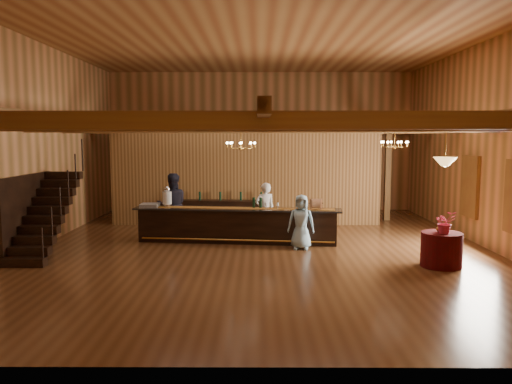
{
  "coord_description": "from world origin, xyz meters",
  "views": [
    {
      "loc": [
        -0.07,
        -13.12,
        2.95
      ],
      "look_at": [
        -0.14,
        0.76,
        1.41
      ],
      "focal_mm": 35.0,
      "sensor_mm": 36.0,
      "label": 1
    }
  ],
  "objects_px": {
    "chandelier_left": "(241,145)",
    "chandelier_right": "(395,144)",
    "beverage_dispenser": "(167,197)",
    "raffle_drum": "(316,203)",
    "pendant_lamp": "(445,162)",
    "staff_second": "(172,205)",
    "guest": "(301,222)",
    "tasting_bar": "(237,225)",
    "floor_plant": "(356,205)",
    "round_table": "(441,250)",
    "bartender": "(265,210)",
    "backbar_shelf": "(220,213)"
  },
  "relations": [
    {
      "from": "round_table",
      "to": "chandelier_left",
      "type": "height_order",
      "value": "chandelier_left"
    },
    {
      "from": "floor_plant",
      "to": "bartender",
      "type": "bearing_deg",
      "value": -141.57
    },
    {
      "from": "backbar_shelf",
      "to": "chandelier_left",
      "type": "bearing_deg",
      "value": -66.49
    },
    {
      "from": "chandelier_left",
      "to": "chandelier_right",
      "type": "bearing_deg",
      "value": 10.67
    },
    {
      "from": "beverage_dispenser",
      "to": "round_table",
      "type": "xyz_separation_m",
      "value": [
        6.77,
        -2.89,
        -0.86
      ]
    },
    {
      "from": "chandelier_left",
      "to": "chandelier_right",
      "type": "relative_size",
      "value": 1.0
    },
    {
      "from": "chandelier_right",
      "to": "tasting_bar",
      "type": "bearing_deg",
      "value": -168.67
    },
    {
      "from": "beverage_dispenser",
      "to": "chandelier_right",
      "type": "xyz_separation_m",
      "value": [
        6.6,
        0.66,
        1.49
      ]
    },
    {
      "from": "staff_second",
      "to": "guest",
      "type": "bearing_deg",
      "value": 137.35
    },
    {
      "from": "round_table",
      "to": "pendant_lamp",
      "type": "xyz_separation_m",
      "value": [
        0.0,
        0.0,
        2.01
      ]
    },
    {
      "from": "raffle_drum",
      "to": "guest",
      "type": "height_order",
      "value": "guest"
    },
    {
      "from": "tasting_bar",
      "to": "chandelier_left",
      "type": "distance_m",
      "value": 2.24
    },
    {
      "from": "chandelier_left",
      "to": "pendant_lamp",
      "type": "xyz_separation_m",
      "value": [
        4.66,
        -2.7,
        -0.33
      ]
    },
    {
      "from": "staff_second",
      "to": "raffle_drum",
      "type": "bearing_deg",
      "value": 146.52
    },
    {
      "from": "chandelier_right",
      "to": "floor_plant",
      "type": "height_order",
      "value": "chandelier_right"
    },
    {
      "from": "backbar_shelf",
      "to": "guest",
      "type": "xyz_separation_m",
      "value": [
        2.39,
        -3.33,
        0.29
      ]
    },
    {
      "from": "chandelier_left",
      "to": "floor_plant",
      "type": "height_order",
      "value": "chandelier_left"
    },
    {
      "from": "tasting_bar",
      "to": "raffle_drum",
      "type": "distance_m",
      "value": 2.29
    },
    {
      "from": "chandelier_right",
      "to": "staff_second",
      "type": "relative_size",
      "value": 0.42
    },
    {
      "from": "raffle_drum",
      "to": "round_table",
      "type": "relative_size",
      "value": 0.37
    },
    {
      "from": "bartender",
      "to": "floor_plant",
      "type": "xyz_separation_m",
      "value": [
        3.16,
        2.51,
        -0.17
      ]
    },
    {
      "from": "guest",
      "to": "backbar_shelf",
      "type": "bearing_deg",
      "value": 134.34
    },
    {
      "from": "bartender",
      "to": "staff_second",
      "type": "height_order",
      "value": "staff_second"
    },
    {
      "from": "guest",
      "to": "floor_plant",
      "type": "relative_size",
      "value": 1.12
    },
    {
      "from": "tasting_bar",
      "to": "guest",
      "type": "bearing_deg",
      "value": -19.35
    },
    {
      "from": "tasting_bar",
      "to": "bartender",
      "type": "height_order",
      "value": "bartender"
    },
    {
      "from": "backbar_shelf",
      "to": "round_table",
      "type": "xyz_separation_m",
      "value": [
        5.43,
        -5.13,
        -0.04
      ]
    },
    {
      "from": "beverage_dispenser",
      "to": "pendant_lamp",
      "type": "relative_size",
      "value": 0.67
    },
    {
      "from": "chandelier_left",
      "to": "staff_second",
      "type": "relative_size",
      "value": 0.42
    },
    {
      "from": "round_table",
      "to": "staff_second",
      "type": "relative_size",
      "value": 0.48
    },
    {
      "from": "chandelier_right",
      "to": "guest",
      "type": "bearing_deg",
      "value": -148.69
    },
    {
      "from": "raffle_drum",
      "to": "backbar_shelf",
      "type": "xyz_separation_m",
      "value": [
        -2.83,
        2.79,
        -0.71
      ]
    },
    {
      "from": "raffle_drum",
      "to": "chandelier_left",
      "type": "relative_size",
      "value": 0.42
    },
    {
      "from": "backbar_shelf",
      "to": "round_table",
      "type": "height_order",
      "value": "backbar_shelf"
    },
    {
      "from": "beverage_dispenser",
      "to": "raffle_drum",
      "type": "xyz_separation_m",
      "value": [
        4.17,
        -0.54,
        -0.11
      ]
    },
    {
      "from": "beverage_dispenser",
      "to": "floor_plant",
      "type": "bearing_deg",
      "value": 25.99
    },
    {
      "from": "beverage_dispenser",
      "to": "pendant_lamp",
      "type": "bearing_deg",
      "value": -23.08
    },
    {
      "from": "chandelier_right",
      "to": "floor_plant",
      "type": "distance_m",
      "value": 3.14
    },
    {
      "from": "guest",
      "to": "tasting_bar",
      "type": "bearing_deg",
      "value": 163.27
    },
    {
      "from": "backbar_shelf",
      "to": "pendant_lamp",
      "type": "distance_m",
      "value": 7.73
    },
    {
      "from": "bartender",
      "to": "raffle_drum",
      "type": "bearing_deg",
      "value": 128.38
    },
    {
      "from": "raffle_drum",
      "to": "guest",
      "type": "relative_size",
      "value": 0.24
    },
    {
      "from": "tasting_bar",
      "to": "pendant_lamp",
      "type": "xyz_separation_m",
      "value": [
        4.78,
        -2.62,
        1.91
      ]
    },
    {
      "from": "staff_second",
      "to": "guest",
      "type": "relative_size",
      "value": 1.31
    },
    {
      "from": "beverage_dispenser",
      "to": "backbar_shelf",
      "type": "xyz_separation_m",
      "value": [
        1.34,
        2.25,
        -0.82
      ]
    },
    {
      "from": "round_table",
      "to": "bartender",
      "type": "distance_m",
      "value": 5.18
    },
    {
      "from": "staff_second",
      "to": "round_table",
      "type": "bearing_deg",
      "value": 134.11
    },
    {
      "from": "guest",
      "to": "floor_plant",
      "type": "height_order",
      "value": "guest"
    },
    {
      "from": "beverage_dispenser",
      "to": "floor_plant",
      "type": "height_order",
      "value": "beverage_dispenser"
    },
    {
      "from": "beverage_dispenser",
      "to": "guest",
      "type": "bearing_deg",
      "value": -16.27
    }
  ]
}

